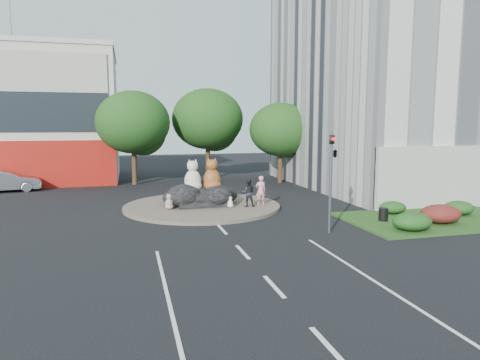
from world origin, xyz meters
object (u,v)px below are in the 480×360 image
at_px(pedestrian_pink, 261,190).
at_px(pedestrian_dark, 248,193).
at_px(cat_tabby, 212,174).
at_px(kitten_calico, 169,201).
at_px(cat_white, 193,175).
at_px(parked_car, 6,181).
at_px(kitten_white, 230,202).
at_px(litter_bin, 383,214).

bearing_deg(pedestrian_pink, pedestrian_dark, 21.26).
bearing_deg(cat_tabby, pedestrian_dark, -32.65).
distance_m(cat_tabby, kitten_calico, 3.34).
height_order(cat_white, pedestrian_pink, cat_white).
bearing_deg(parked_car, kitten_white, -136.26).
height_order(cat_tabby, parked_car, cat_tabby).
xyz_separation_m(cat_tabby, litter_bin, (8.18, -6.73, -1.69)).
xyz_separation_m(pedestrian_pink, pedestrian_dark, (-0.93, -0.35, -0.06)).
distance_m(kitten_white, parked_car, 19.46).
bearing_deg(cat_tabby, litter_bin, -39.11).
relative_size(cat_tabby, parked_car, 0.42).
distance_m(pedestrian_dark, parked_car, 20.42).
xyz_separation_m(cat_white, pedestrian_dark, (3.29, -1.38, -1.05)).
bearing_deg(pedestrian_dark, parked_car, -21.35).
distance_m(cat_white, parked_car, 17.00).
height_order(kitten_white, pedestrian_dark, pedestrian_dark).
xyz_separation_m(cat_tabby, kitten_white, (0.89, -1.29, -1.60)).
height_order(cat_tabby, pedestrian_pink, cat_tabby).
xyz_separation_m(kitten_calico, litter_bin, (11.04, -5.85, -0.21)).
relative_size(cat_white, litter_bin, 2.92).
bearing_deg(litter_bin, cat_white, 144.27).
height_order(cat_white, parked_car, cat_white).
relative_size(cat_white, pedestrian_dark, 1.17).
height_order(parked_car, litter_bin, parked_car).
relative_size(kitten_calico, kitten_white, 1.34).
xyz_separation_m(cat_white, kitten_calico, (-1.61, -0.94, -1.45)).
bearing_deg(kitten_white, pedestrian_pink, -32.82).
height_order(cat_white, cat_tabby, cat_tabby).
xyz_separation_m(kitten_white, litter_bin, (7.29, -5.45, -0.09)).
relative_size(cat_white, pedestrian_pink, 1.10).
height_order(pedestrian_pink, pedestrian_dark, pedestrian_pink).
height_order(cat_white, pedestrian_dark, cat_white).
bearing_deg(parked_car, kitten_calico, -143.10).
relative_size(cat_tabby, kitten_white, 2.94).
distance_m(pedestrian_pink, pedestrian_dark, 1.00).
xyz_separation_m(kitten_calico, pedestrian_dark, (4.90, -0.44, 0.40)).
bearing_deg(cat_white, kitten_white, -31.77).
xyz_separation_m(parked_car, litter_bin, (22.79, -17.21, -0.36)).
relative_size(kitten_calico, litter_bin, 1.38).
bearing_deg(parked_car, litter_bin, -136.12).
xyz_separation_m(cat_white, cat_tabby, (1.24, -0.05, 0.03)).
xyz_separation_m(cat_tabby, kitten_calico, (-2.86, -0.89, -1.48)).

